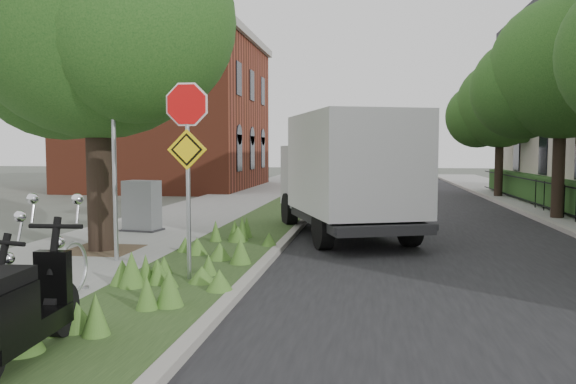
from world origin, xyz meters
name	(u,v)px	position (x,y,z in m)	size (l,w,h in m)	color
ground	(269,300)	(0.00, 0.00, 0.00)	(120.00, 120.00, 0.00)	#4C5147
sidewalk_near	(198,213)	(-4.25, 10.00, 0.06)	(3.50, 60.00, 0.12)	gray
verge	(279,215)	(-1.50, 10.00, 0.06)	(2.00, 60.00, 0.12)	#28411B
kerb_near	(310,215)	(-0.50, 10.00, 0.07)	(0.20, 60.00, 0.13)	#9E9991
road	(421,219)	(3.00, 10.00, 0.01)	(7.00, 60.00, 0.01)	black
kerb_far	(539,219)	(6.50, 10.00, 0.07)	(0.20, 60.00, 0.13)	#9E9991
street_tree_main	(94,17)	(-4.08, 2.86, 4.80)	(6.21, 5.54, 7.66)	black
bare_post	(114,152)	(-3.20, 1.80, 2.12)	(0.08, 0.08, 4.00)	#A5A8AD
bike_hoop	(73,269)	(-2.70, -0.60, 0.50)	(0.06, 0.78, 0.77)	#A5A8AD
sign_assembly	(187,140)	(-1.40, 0.58, 2.33)	(0.94, 0.08, 3.22)	#A5A8AD
fence_far	(564,199)	(7.20, 10.00, 0.67)	(0.04, 24.00, 1.00)	black
brick_building	(172,112)	(-9.50, 22.00, 4.21)	(9.40, 10.40, 8.30)	brown
far_tree_b	(559,76)	(6.94, 10.05, 4.37)	(4.83, 4.31, 6.56)	black
far_tree_c	(499,109)	(6.94, 18.04, 3.95)	(4.37, 3.89, 5.93)	black
scooter_near	(13,320)	(-1.85, -3.17, 0.58)	(0.48, 2.00, 0.95)	black
box_truck	(346,170)	(0.83, 5.95, 1.68)	(3.99, 6.08, 2.57)	#262628
utility_cabinet	(142,207)	(-4.29, 5.54, 0.73)	(1.04, 0.77, 1.27)	#262628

